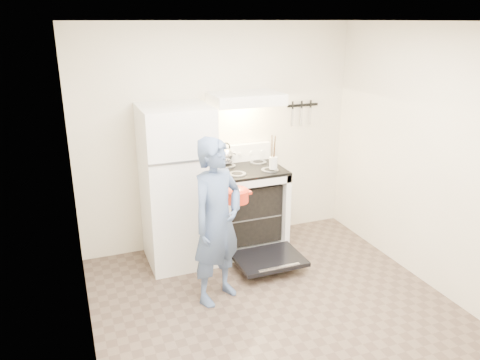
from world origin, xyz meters
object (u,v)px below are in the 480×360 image
Objects in this scene: refrigerator at (178,186)px; person at (217,222)px; dutch_oven at (236,196)px; tea_kettle at (225,154)px; stove_body at (248,209)px.

refrigerator is 0.88m from person.
tea_kettle is at bearing 77.72° from dutch_oven.
refrigerator is at bearing 71.61° from person.
person reaches higher than stove_body.
refrigerator is at bearing -178.23° from stove_body.
stove_body is at bearing 57.93° from dutch_oven.
stove_body is at bearing 25.53° from person.
person is at bearing -126.60° from stove_body.
refrigerator is 1.85× the size of stove_body.
tea_kettle is at bearing 21.45° from refrigerator.
tea_kettle is 0.16× the size of person.
dutch_oven reaches higher than stove_body.
dutch_oven is at bearing -50.53° from refrigerator.
refrigerator is 6.61× the size of tea_kettle.
stove_body is (0.81, 0.02, -0.39)m from refrigerator.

